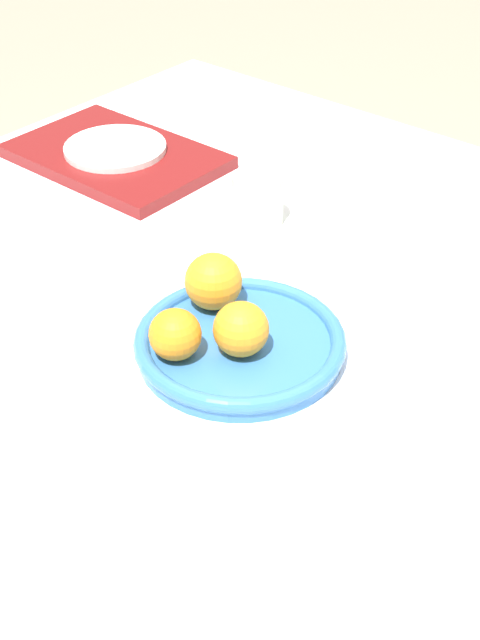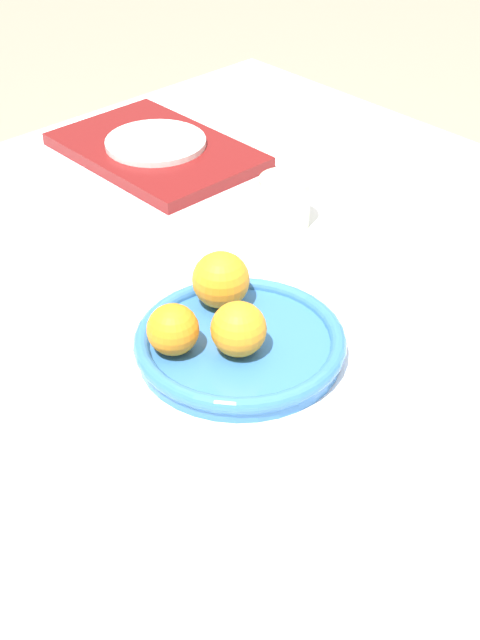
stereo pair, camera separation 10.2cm
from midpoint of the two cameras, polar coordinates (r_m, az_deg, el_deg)
The scene contains 9 objects.
ground_plane at distance 1.68m, azimuth 9.16°, elevation -18.98°, with size 12.00×12.00×0.00m, color gray.
table at distance 1.41m, azimuth 10.56°, elevation -10.56°, with size 1.50×0.91×0.72m.
fruit_platter at distance 1.04m, azimuth 2.80°, elevation -1.63°, with size 0.25×0.25×0.03m.
orange_0 at distance 1.00m, azimuth 2.82°, elevation -0.69°, with size 0.06×0.06×0.06m.
orange_1 at distance 1.07m, azimuth 1.47°, elevation 2.49°, with size 0.07×0.07×0.07m.
orange_2 at distance 1.00m, azimuth -1.43°, elevation -0.72°, with size 0.06×0.06×0.06m.
serving_tray at distance 1.49m, azimuth -3.42°, elevation 10.70°, with size 0.33×0.22×0.02m.
side_plate at distance 1.49m, azimuth -3.45°, elevation 11.22°, with size 0.17×0.17×0.01m.
cup_0 at distance 1.28m, azimuth 5.14°, elevation 7.48°, with size 0.07×0.07×0.07m.
Camera 2 is at (0.55, -0.79, 1.37)m, focal length 50.00 mm.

